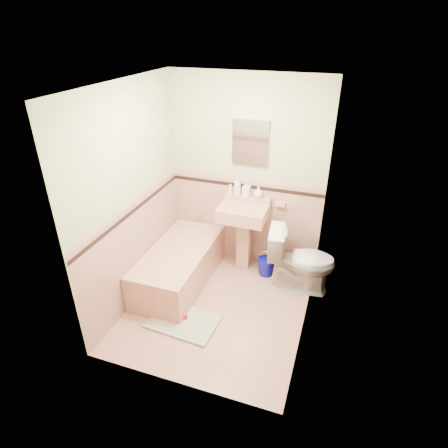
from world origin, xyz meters
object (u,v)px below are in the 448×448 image
(bathtub, at_px, (179,267))
(soap_bottle_left, at_px, (237,186))
(sink, at_px, (243,239))
(soap_bottle_right, at_px, (258,192))
(shoe, at_px, (181,316))
(bucket, at_px, (266,267))
(medicine_cabinet, at_px, (250,142))
(toilet, at_px, (301,260))
(soap_bottle_mid, at_px, (247,188))

(bathtub, height_order, soap_bottle_left, soap_bottle_left)
(sink, bearing_deg, soap_bottle_right, 53.04)
(soap_bottle_left, bearing_deg, shoe, -99.53)
(bucket, bearing_deg, soap_bottle_right, 135.67)
(bathtub, bearing_deg, sink, 37.93)
(medicine_cabinet, distance_m, toilet, 1.56)
(sink, relative_size, toilet, 1.15)
(bathtub, xyz_separation_m, toilet, (1.47, 0.37, 0.19))
(sink, height_order, toilet, sink)
(soap_bottle_left, relative_size, soap_bottle_mid, 1.21)
(bucket, bearing_deg, soap_bottle_mid, 151.15)
(bathtub, bearing_deg, medicine_cabinet, 47.42)
(soap_bottle_mid, bearing_deg, bucket, -28.85)
(bathtub, xyz_separation_m, medicine_cabinet, (0.68, 0.74, 1.47))
(soap_bottle_left, relative_size, shoe, 1.61)
(sink, distance_m, bucket, 0.49)
(bucket, bearing_deg, sink, 177.24)
(soap_bottle_left, bearing_deg, bathtub, -127.20)
(soap_bottle_mid, bearing_deg, sink, -83.71)
(toilet, bearing_deg, soap_bottle_mid, 60.08)
(bathtub, xyz_separation_m, soap_bottle_right, (0.82, 0.71, 0.86))
(bucket, height_order, shoe, bucket)
(medicine_cabinet, xyz_separation_m, soap_bottle_mid, (-0.02, -0.03, -0.59))
(soap_bottle_right, relative_size, bucket, 0.65)
(soap_bottle_left, height_order, soap_bottle_mid, soap_bottle_left)
(bucket, relative_size, shoe, 1.54)
(bathtub, xyz_separation_m, sink, (0.68, 0.53, 0.25))
(bathtub, bearing_deg, shoe, -64.57)
(bathtub, height_order, shoe, bathtub)
(soap_bottle_mid, distance_m, toilet, 1.12)
(soap_bottle_mid, bearing_deg, shoe, -104.40)
(toilet, bearing_deg, soap_bottle_right, 55.40)
(soap_bottle_mid, distance_m, soap_bottle_right, 0.16)
(medicine_cabinet, xyz_separation_m, shoe, (-0.37, -1.39, -1.64))
(bathtub, height_order, medicine_cabinet, medicine_cabinet)
(sink, height_order, soap_bottle_mid, soap_bottle_mid)
(sink, bearing_deg, bucket, -2.76)
(sink, bearing_deg, soap_bottle_mid, 96.29)
(toilet, distance_m, bucket, 0.56)
(soap_bottle_right, distance_m, shoe, 1.78)
(sink, distance_m, soap_bottle_right, 0.65)
(sink, bearing_deg, medicine_cabinet, 90.00)
(medicine_cabinet, height_order, soap_bottle_right, medicine_cabinet)
(sink, relative_size, bucket, 4.08)
(bathtub, distance_m, medicine_cabinet, 1.78)
(medicine_cabinet, relative_size, toilet, 0.67)
(sink, xyz_separation_m, soap_bottle_mid, (-0.02, 0.18, 0.64))
(medicine_cabinet, height_order, soap_bottle_left, medicine_cabinet)
(soap_bottle_mid, relative_size, toilet, 0.24)
(bathtub, height_order, soap_bottle_right, soap_bottle_right)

